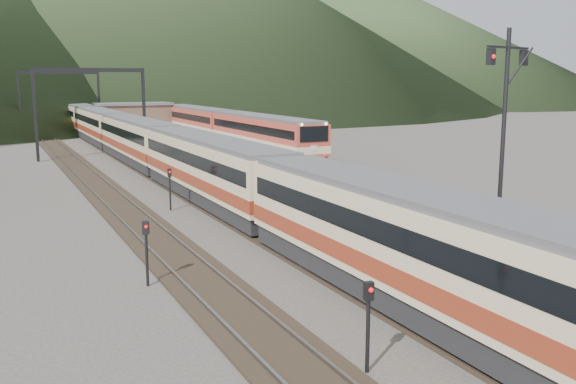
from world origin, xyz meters
TOP-DOWN VIEW (x-y plane):
  - track_main at (0.00, 40.00)m, footprint 2.60×200.00m
  - track_far at (-5.00, 40.00)m, footprint 2.60×200.00m
  - track_second at (11.50, 40.00)m, footprint 2.60×200.00m
  - platform at (5.60, 38.00)m, footprint 8.00×100.00m
  - gantry_near at (-2.85, 55.00)m, footprint 9.55×0.25m
  - gantry_far at (-2.85, 80.00)m, footprint 9.55×0.25m
  - station_shed at (5.60, 78.00)m, footprint 9.40×4.40m
  - hill_c at (110.00, 210.00)m, footprint 160.00×160.00m
  - main_train at (0.00, 50.13)m, footprint 2.82×96.69m
  - second_train at (11.50, 60.18)m, footprint 2.96×40.27m
  - signal_mast at (3.47, 11.67)m, footprint 2.16×0.66m
  - short_signal_a at (-3.50, 8.47)m, footprint 0.24×0.19m
  - short_signal_b at (-2.67, 29.60)m, footprint 0.25×0.21m
  - short_signal_c at (-6.77, 17.27)m, footprint 0.27×0.24m

SIDE VIEW (x-z plane):
  - track_main at x=0.00m, z-range -0.05..0.18m
  - track_far at x=-5.00m, z-range -0.05..0.18m
  - track_second at x=11.50m, z-range -0.05..0.18m
  - platform at x=5.60m, z-range 0.00..1.00m
  - short_signal_a at x=-3.50m, z-range 0.33..2.60m
  - short_signal_b at x=-2.67m, z-range 0.33..2.60m
  - short_signal_c at x=-6.77m, z-range 0.33..2.60m
  - main_train at x=0.00m, z-range 0.23..3.67m
  - second_train at x=11.50m, z-range 0.23..3.84m
  - station_shed at x=5.60m, z-range 1.02..4.12m
  - signal_mast at x=3.47m, z-range 1.80..9.36m
  - gantry_near at x=-2.85m, z-range 1.59..9.59m
  - gantry_far at x=-2.85m, z-range 1.59..9.59m
  - hill_c at x=110.00m, z-range 0.00..50.00m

